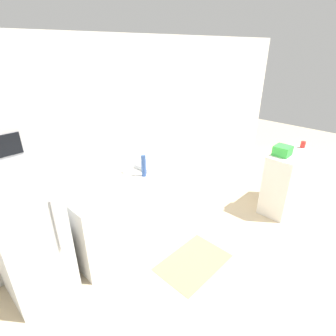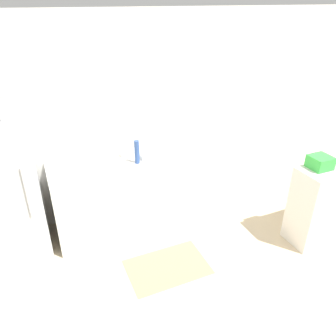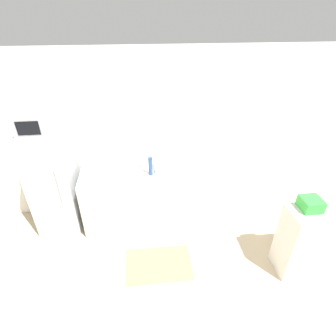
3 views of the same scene
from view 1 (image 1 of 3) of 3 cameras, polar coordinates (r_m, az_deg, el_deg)
ground_plane at (r=3.25m, az=29.60°, el=-28.68°), size 14.00×14.00×0.00m
wall_back at (r=3.73m, az=-8.92°, el=6.70°), size 8.00×0.06×2.60m
refrigerator at (r=3.03m, az=-28.29°, el=-11.67°), size 0.61×0.64×1.60m
microwave at (r=2.62m, az=-32.50°, el=5.35°), size 0.49×0.40×0.29m
counter at (r=3.71m, az=-6.49°, el=-7.66°), size 2.01×0.72×0.93m
sink_basin at (r=3.65m, az=-3.84°, el=0.75°), size 0.38×0.28×0.06m
bottle_tall at (r=3.35m, az=-5.32°, el=0.49°), size 0.06×0.06×0.29m
bottle_short at (r=3.47m, az=-8.68°, el=0.12°), size 0.06×0.06×0.17m
shelf_cabinet at (r=4.60m, az=24.08°, el=-2.62°), size 0.87×0.40×0.98m
basket at (r=4.23m, az=23.67°, el=3.48°), size 0.23×0.22×0.15m
jar at (r=4.71m, az=27.31°, el=4.57°), size 0.07×0.07×0.10m
kitchen_rug at (r=3.49m, az=5.50°, el=-19.74°), size 0.89×0.59×0.01m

